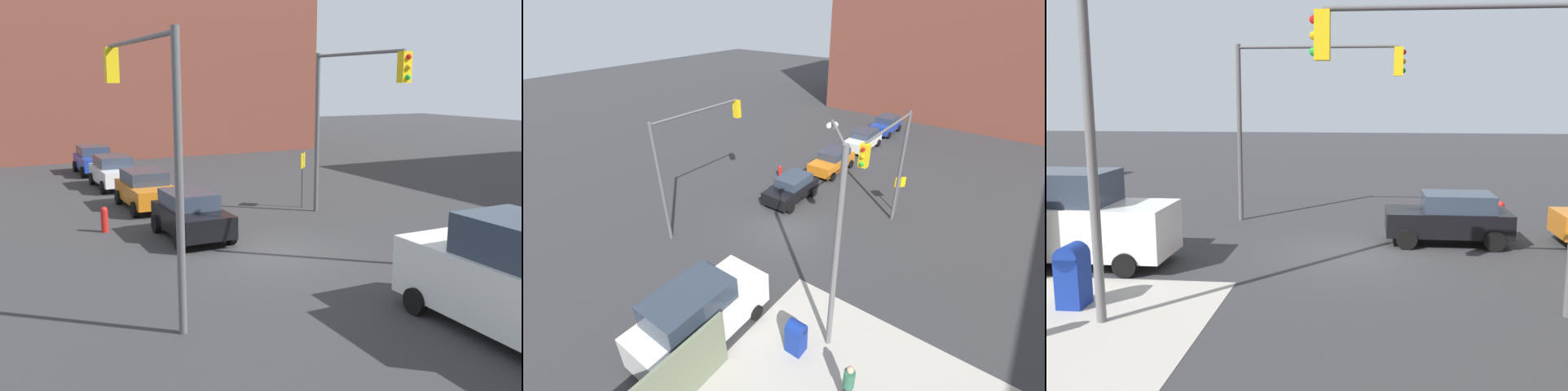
# 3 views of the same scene
# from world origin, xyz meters

# --- Properties ---
(ground_plane) EXTENTS (120.00, 120.00, 0.00)m
(ground_plane) POSITION_xyz_m (0.00, 0.00, 0.00)
(ground_plane) COLOR #333335
(building_brick_west) EXTENTS (16.00, 28.00, 21.74)m
(building_brick_west) POSITION_xyz_m (-32.00, 2.56, 10.87)
(building_brick_west) COLOR brown
(building_brick_west) RESTS_ON ground
(traffic_signal_nw_corner) EXTENTS (5.60, 0.36, 6.50)m
(traffic_signal_nw_corner) POSITION_xyz_m (-2.36, 4.50, 4.64)
(traffic_signal_nw_corner) COLOR #59595B
(traffic_signal_nw_corner) RESTS_ON ground
(traffic_signal_se_corner) EXTENTS (6.13, 0.36, 6.50)m
(traffic_signal_se_corner) POSITION_xyz_m (2.13, -4.50, 4.67)
(traffic_signal_se_corner) COLOR #59595B
(traffic_signal_se_corner) RESTS_ON ground
(street_lamp_corner) EXTENTS (2.27, 1.77, 8.00)m
(street_lamp_corner) POSITION_xyz_m (4.91, 5.57, 4.70)
(street_lamp_corner) COLOR slate
(street_lamp_corner) RESTS_ON ground
(warning_sign_two_way) EXTENTS (0.48, 0.48, 2.40)m
(warning_sign_two_way) POSITION_xyz_m (-5.40, 4.37, 1.64)
(warning_sign_two_way) COLOR #4C4C4C
(warning_sign_two_way) RESTS_ON ground
(mailbox_blue) EXTENTS (0.56, 0.64, 1.43)m
(mailbox_blue) POSITION_xyz_m (6.20, 5.00, 0.76)
(mailbox_blue) COLOR navy
(mailbox_blue) RESTS_ON ground
(fire_hydrant) EXTENTS (0.26, 0.26, 0.94)m
(fire_hydrant) POSITION_xyz_m (-5.00, -4.20, 0.49)
(fire_hydrant) COLOR red
(fire_hydrant) RESTS_ON ground
(hatchback_blue) EXTENTS (3.84, 2.02, 1.62)m
(hatchback_blue) POSITION_xyz_m (-19.03, -1.87, 0.84)
(hatchback_blue) COLOR #1E389E
(hatchback_blue) RESTS_ON ground
(sedan_white) EXTENTS (4.12, 2.02, 1.62)m
(sedan_white) POSITION_xyz_m (-13.85, -1.84, 0.84)
(sedan_white) COLOR white
(sedan_white) RESTS_ON ground
(coupe_orange) EXTENTS (4.10, 2.02, 1.62)m
(coupe_orange) POSITION_xyz_m (-8.28, -1.73, 0.84)
(coupe_orange) COLOR orange
(coupe_orange) RESTS_ON ground
(coupe_black) EXTENTS (3.85, 2.02, 1.62)m
(coupe_black) POSITION_xyz_m (-2.86, -1.64, 0.84)
(coupe_black) COLOR black
(coupe_black) RESTS_ON ground
(van_white_delivery) EXTENTS (5.40, 2.32, 2.62)m
(van_white_delivery) POSITION_xyz_m (7.88, 1.80, 1.28)
(van_white_delivery) COLOR white
(van_white_delivery) RESTS_ON ground
(pedestrian_crossing) EXTENTS (0.36, 0.36, 1.73)m
(pedestrian_crossing) POSITION_xyz_m (6.80, 7.40, 0.90)
(pedestrian_crossing) COLOR #2D664C
(pedestrian_crossing) RESTS_ON ground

